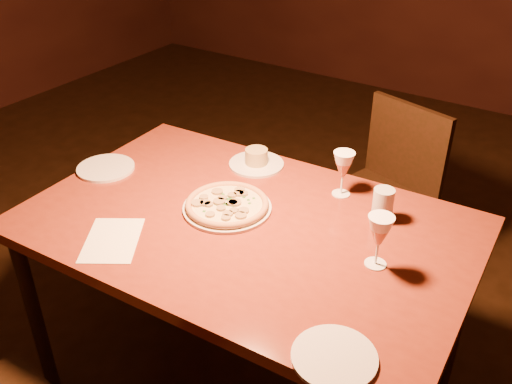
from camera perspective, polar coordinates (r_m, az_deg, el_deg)
The scene contains 11 objects.
floor at distance 2.49m, azimuth -8.20°, elevation -17.30°, with size 7.00×7.00×0.00m, color black.
dining_table at distance 1.94m, azimuth -0.99°, elevation -4.68°, with size 1.50×1.00×0.79m.
chair_far at distance 2.71m, azimuth 12.77°, elevation 0.37°, with size 0.52×0.52×0.88m.
pizza_plate at distance 1.95m, azimuth -2.91°, elevation -1.30°, with size 0.31×0.31×0.03m.
ramekin_saucer at distance 2.22m, azimuth 0.04°, elevation 3.20°, with size 0.21×0.21×0.07m.
wine_glass_far at distance 2.02m, azimuth 8.66°, elevation 1.81°, with size 0.08×0.08×0.17m, color #C37051, non-canonical shape.
wine_glass_right at distance 1.70m, azimuth 12.14°, elevation -4.83°, with size 0.08×0.08×0.17m, color #C37051, non-canonical shape.
water_tumbler at distance 1.92m, azimuth 12.56°, elevation -1.26°, with size 0.07×0.07×0.12m, color #B0BAC0.
side_plate_left at distance 2.27m, azimuth -14.79°, elevation 2.33°, with size 0.22×0.22×0.01m, color silver.
side_plate_near at distance 1.45m, azimuth 7.84°, elevation -16.04°, with size 0.21×0.21×0.01m, color silver.
menu_card at distance 1.87m, azimuth -14.18°, elevation -4.67°, with size 0.16×0.24×0.00m, color white.
Camera 1 is at (1.18, -1.17, 1.85)m, focal length 40.00 mm.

